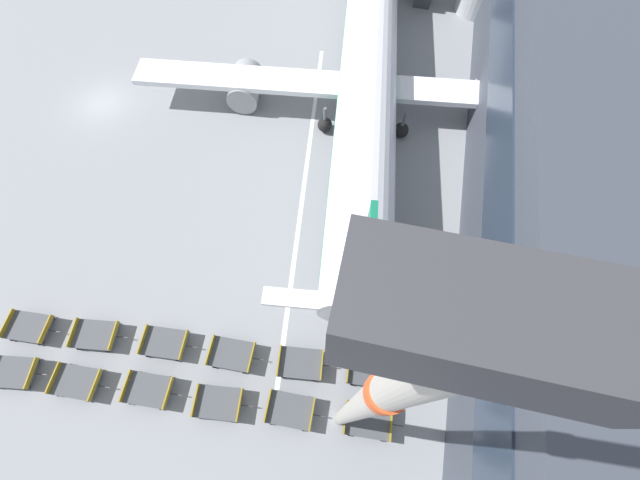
{
  "coord_description": "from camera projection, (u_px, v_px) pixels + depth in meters",
  "views": [
    {
      "loc": [
        23.09,
        -20.19,
        24.49
      ],
      "look_at": [
        20.8,
        -9.69,
        2.34
      ],
      "focal_mm": 22.0,
      "sensor_mm": 36.0,
      "label": 1
    }
  ],
  "objects": [
    {
      "name": "baggage_dolly_row_mid_a_col_b",
      "position": [
        95.0,
        335.0,
        23.88
      ],
      "size": [
        3.4,
        2.09,
        0.92
      ],
      "color": "#424449",
      "rests_on": "ground_plane"
    },
    {
      "name": "baggage_dolly_row_near_col_f",
      "position": [
        368.0,
        420.0,
        21.81
      ],
      "size": [
        3.36,
        1.98,
        0.92
      ],
      "color": "#424449",
      "rests_on": "ground_plane"
    },
    {
      "name": "baggage_dolly_row_near_col_d",
      "position": [
        219.0,
        403.0,
        22.2
      ],
      "size": [
        3.39,
        2.05,
        0.92
      ],
      "color": "#424449",
      "rests_on": "ground_plane"
    },
    {
      "name": "baggage_dolly_row_mid_a_col_e",
      "position": [
        301.0,
        363.0,
        23.15
      ],
      "size": [
        3.39,
        2.06,
        0.92
      ],
      "color": "#424449",
      "rests_on": "ground_plane"
    },
    {
      "name": "terminal_wing",
      "position": [
        630.0,
        136.0,
        24.29
      ],
      "size": [
        16.95,
        75.39,
        12.66
      ],
      "color": "#383D47",
      "rests_on": "ground_plane"
    },
    {
      "name": "baggage_dolly_row_mid_a_col_c",
      "position": [
        165.0,
        343.0,
        23.67
      ],
      "size": [
        3.37,
        2.0,
        0.92
      ],
      "color": "#424449",
      "rests_on": "ground_plane"
    },
    {
      "name": "baggage_dolly_row_mid_a_col_f",
      "position": [
        369.0,
        371.0,
        22.96
      ],
      "size": [
        3.36,
        1.98,
        0.92
      ],
      "color": "#424449",
      "rests_on": "ground_plane"
    },
    {
      "name": "baggage_dolly_row_near_col_a",
      "position": [
        13.0,
        372.0,
        22.93
      ],
      "size": [
        3.41,
        2.12,
        0.92
      ],
      "color": "#424449",
      "rests_on": "ground_plane"
    },
    {
      "name": "airplane",
      "position": [
        368.0,
        69.0,
        30.04
      ],
      "size": [
        36.4,
        44.4,
        11.59
      ],
      "color": "white",
      "rests_on": "ground_plane"
    },
    {
      "name": "baggage_dolly_row_mid_a_col_d",
      "position": [
        232.0,
        354.0,
        23.38
      ],
      "size": [
        3.34,
        1.93,
        0.92
      ],
      "color": "#424449",
      "rests_on": "ground_plane"
    },
    {
      "name": "baggage_dolly_row_near_col_e",
      "position": [
        290.0,
        410.0,
        22.04
      ],
      "size": [
        3.34,
        1.92,
        0.92
      ],
      "color": "#424449",
      "rests_on": "ground_plane"
    },
    {
      "name": "stand_guidance_stripe",
      "position": [
        304.0,
        186.0,
        29.16
      ],
      "size": [
        3.84,
        29.24,
        0.01
      ],
      "color": "white",
      "rests_on": "ground_plane"
    },
    {
      "name": "baggage_dolly_row_mid_a_col_a",
      "position": [
        29.0,
        327.0,
        24.09
      ],
      "size": [
        3.36,
        1.97,
        0.92
      ],
      "color": "#424449",
      "rests_on": "ground_plane"
    },
    {
      "name": "baggage_dolly_row_near_col_b",
      "position": [
        77.0,
        382.0,
        22.69
      ],
      "size": [
        3.35,
        1.95,
        0.92
      ],
      "color": "#424449",
      "rests_on": "ground_plane"
    },
    {
      "name": "apron_light_mast",
      "position": [
        359.0,
        408.0,
        10.97
      ],
      "size": [
        2.0,
        0.71,
        22.54
      ],
      "color": "#ADA89E",
      "rests_on": "ground_plane"
    },
    {
      "name": "ground_plane",
      "position": [
        102.0,
        103.0,
        32.79
      ],
      "size": [
        500.0,
        500.0,
        0.0
      ],
      "primitive_type": "plane",
      "color": "gray"
    },
    {
      "name": "baggage_dolly_row_near_col_c",
      "position": [
        149.0,
        390.0,
        22.51
      ],
      "size": [
        3.36,
        1.96,
        0.92
      ],
      "color": "#424449",
      "rests_on": "ground_plane"
    }
  ]
}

